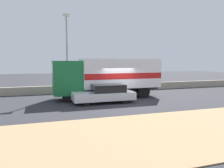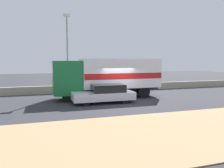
% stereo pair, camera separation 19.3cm
% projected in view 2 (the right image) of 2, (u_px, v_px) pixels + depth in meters
% --- Properties ---
extents(ground_plane, '(80.00, 80.00, 0.00)m').
position_uv_depth(ground_plane, '(122.00, 102.00, 16.42)').
color(ground_plane, '#2D2D33').
extents(dirt_shoulder_foreground, '(60.00, 6.10, 0.04)m').
position_uv_depth(dirt_shoulder_foreground, '(177.00, 130.00, 9.57)').
color(dirt_shoulder_foreground, tan).
rests_on(dirt_shoulder_foreground, ground_plane).
extents(stone_wall_backdrop, '(60.00, 0.35, 0.73)m').
position_uv_depth(stone_wall_backdrop, '(102.00, 88.00, 21.78)').
color(stone_wall_backdrop, '#A39984').
rests_on(stone_wall_backdrop, ground_plane).
extents(street_lamp, '(0.56, 0.28, 7.15)m').
position_uv_depth(street_lamp, '(67.00, 49.00, 19.44)').
color(street_lamp, gray).
rests_on(street_lamp, ground_plane).
extents(box_truck, '(8.65, 2.46, 3.23)m').
position_uv_depth(box_truck, '(109.00, 75.00, 17.93)').
color(box_truck, '#196B38').
rests_on(box_truck, ground_plane).
extents(car_hatchback, '(4.49, 1.78, 1.34)m').
position_uv_depth(car_hatchback, '(105.00, 94.00, 15.97)').
color(car_hatchback, silver).
rests_on(car_hatchback, ground_plane).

